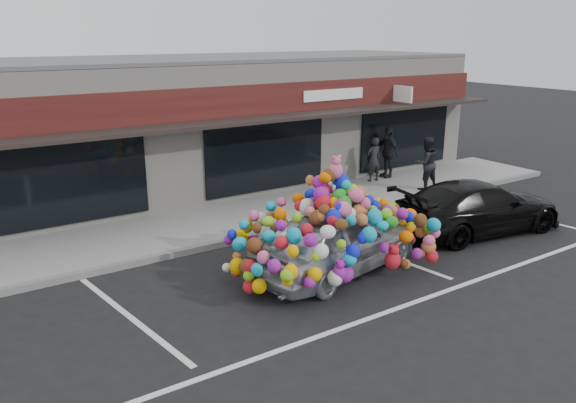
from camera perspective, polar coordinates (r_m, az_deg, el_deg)
ground at (r=12.07m, az=-0.77°, el=-8.05°), size 90.00×90.00×0.00m
shop_building at (r=18.86m, az=-14.96°, el=7.33°), size 24.00×7.20×4.31m
sidewalk at (r=15.32m, az=-8.91°, el=-2.46°), size 26.00×3.00×0.15m
kerb at (r=14.05m, az=-6.32°, el=-4.16°), size 26.00×0.18×0.16m
parking_stripe_left at (r=11.03m, az=-15.76°, el=-11.22°), size 0.73×4.37×0.01m
parking_stripe_mid at (r=13.80m, az=8.62°, el=-4.96°), size 0.73×4.37×0.01m
parking_stripe_right at (r=17.71m, az=21.75°, el=-1.08°), size 0.73×4.37×0.01m
lane_line at (r=11.67m, az=13.95°, el=-9.47°), size 14.00×0.12×0.01m
toy_car at (r=12.23m, az=4.88°, el=-3.27°), size 3.06×4.79×2.62m
black_sedan at (r=15.54m, az=18.76°, el=-0.52°), size 2.60×4.97×1.38m
pedestrian_a at (r=19.50m, az=8.70°, el=4.26°), size 0.58×0.41×1.53m
pedestrian_b at (r=18.75m, az=13.84°, el=3.78°), size 0.94×0.79×1.73m
pedestrian_c at (r=20.11m, az=10.09°, el=4.97°), size 1.08×0.51×1.80m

